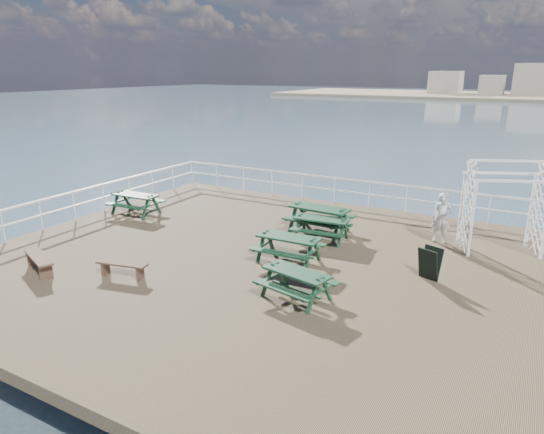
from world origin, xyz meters
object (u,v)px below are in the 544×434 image
Objects in this scene: picnic_table_b at (319,214)px; picnic_table_e at (296,279)px; flat_bench_near at (39,260)px; flat_bench_far at (122,266)px; picnic_table_c at (289,243)px; person at (441,218)px; picnic_table_d at (321,224)px; picnic_table_a at (135,200)px; trellis_arbor at (503,212)px.

picnic_table_b is 5.15m from picnic_table_e.
flat_bench_far is (2.23, 0.86, -0.04)m from flat_bench_near.
flat_bench_near is 2.39m from flat_bench_far.
picnic_table_c is at bearing 57.08° from flat_bench_near.
picnic_table_e is at bearing -121.87° from person.
picnic_table_d is 1.15× the size of flat_bench_near.
person is (6.85, 6.94, 0.50)m from flat_bench_far.
flat_bench_near is 1.10× the size of flat_bench_far.
picnic_table_d is at bearing 86.45° from picnic_table_c.
picnic_table_c reaches higher than picnic_table_d.
picnic_table_e is (1.56, -4.90, -0.11)m from picnic_table_b.
picnic_table_a reaches higher than flat_bench_near.
picnic_table_c is at bearing 30.62° from flat_bench_far.
picnic_table_a is at bearing 170.00° from picnic_table_e.
picnic_table_d reaches higher than flat_bench_near.
picnic_table_b is 1.16× the size of picnic_table_c.
picnic_table_e is 7.13m from flat_bench_near.
person is (9.08, 7.80, 0.46)m from flat_bench_near.
picnic_table_e is at bearing -24.24° from picnic_table_a.
picnic_table_e is (8.56, -3.46, -0.04)m from picnic_table_a.
picnic_table_c is (0.32, -2.91, -0.07)m from picnic_table_b.
picnic_table_b is 1.13× the size of picnic_table_d.
flat_bench_far is at bearing -113.14° from picnic_table_b.
person reaches higher than picnic_table_d.
picnic_table_c is 6.87m from flat_bench_near.
picnic_table_c is 2.15m from picnic_table_d.
picnic_table_a is 7.47m from picnic_table_c.
person is (3.48, 3.83, 0.24)m from picnic_table_c.
trellis_arbor is at bearing 35.35° from picnic_table_c.
picnic_table_b reaches higher than flat_bench_near.
flat_bench_far is (-3.46, -5.26, -0.24)m from picnic_table_d.
picnic_table_c is at bearing -143.09° from person.
flat_bench_near is at bearing -146.06° from picnic_table_c.
trellis_arbor reaches higher than picnic_table_b.
picnic_table_b reaches higher than picnic_table_e.
picnic_table_d is 4.31m from picnic_table_e.
person reaches higher than picnic_table_a.
trellis_arbor is at bearing 13.67° from picnic_table_b.
picnic_table_e is 1.30× the size of flat_bench_far.
picnic_table_a is 0.98× the size of picnic_table_e.
picnic_table_b is at bearing 9.42° from picnic_table_a.
person is at bearing 17.43° from picnic_table_b.
picnic_table_c is 1.14× the size of person.
trellis_arbor reaches higher than picnic_table_a.
person is (3.39, 1.68, 0.26)m from picnic_table_d.
picnic_table_e is at bearing -147.27° from trellis_arbor.
trellis_arbor is (3.96, 5.87, 0.73)m from picnic_table_e.
trellis_arbor is at bearing 68.01° from picnic_table_e.
picnic_table_a is at bearing -179.75° from picnic_table_d.
trellis_arbor is (8.57, 6.98, 0.94)m from flat_bench_far.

